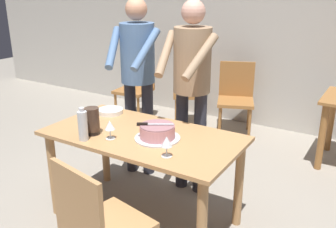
{
  "coord_description": "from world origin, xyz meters",
  "views": [
    {
      "loc": [
        1.54,
        -2.15,
        1.84
      ],
      "look_at": [
        0.15,
        0.13,
        0.9
      ],
      "focal_mm": 39.89,
      "sensor_mm": 36.0,
      "label": 1
    }
  ],
  "objects": [
    {
      "name": "wine_glass_far",
      "position": [
        -0.15,
        -0.2,
        0.85
      ],
      "size": [
        0.08,
        0.08,
        0.14
      ],
      "color": "silver",
      "rests_on": "main_dining_table"
    },
    {
      "name": "background_chair_0",
      "position": [
        -0.09,
        2.17,
        0.49
      ],
      "size": [
        0.57,
        0.57,
        0.9
      ],
      "color": "#9E6633",
      "rests_on": "ground_plane"
    },
    {
      "name": "cake_on_platter",
      "position": [
        0.15,
        -0.02,
        0.8
      ],
      "size": [
        0.34,
        0.34,
        0.11
      ],
      "color": "silver",
      "rests_on": "main_dining_table"
    },
    {
      "name": "chair_near_side",
      "position": [
        0.21,
        -0.77,
        0.49
      ],
      "size": [
        0.52,
        0.52,
        0.9
      ],
      "color": "tan",
      "rests_on": "ground_plane"
    },
    {
      "name": "main_dining_table",
      "position": [
        0.0,
        0.0,
        0.63
      ],
      "size": [
        1.51,
        0.8,
        0.75
      ],
      "color": "tan",
      "rests_on": "ground_plane"
    },
    {
      "name": "ground_plane",
      "position": [
        0.0,
        0.0,
        0.0
      ],
      "size": [
        14.0,
        14.0,
        0.0
      ],
      "primitive_type": "plane",
      "color": "gray"
    },
    {
      "name": "back_wall",
      "position": [
        0.0,
        2.63,
        1.35
      ],
      "size": [
        10.0,
        0.12,
        2.7
      ],
      "primitive_type": "cube",
      "color": "#BCB7AD",
      "rests_on": "ground_plane"
    },
    {
      "name": "water_bottle",
      "position": [
        -0.3,
        -0.32,
        0.86
      ],
      "size": [
        0.07,
        0.07,
        0.25
      ],
      "color": "silver",
      "rests_on": "main_dining_table"
    },
    {
      "name": "hurricane_lamp",
      "position": [
        -0.32,
        -0.2,
        0.86
      ],
      "size": [
        0.11,
        0.11,
        0.21
      ],
      "color": "black",
      "rests_on": "main_dining_table"
    },
    {
      "name": "cake_knife",
      "position": [
        0.09,
        -0.06,
        0.87
      ],
      "size": [
        0.24,
        0.16,
        0.02
      ],
      "color": "silver",
      "rests_on": "cake_on_platter"
    },
    {
      "name": "background_chair_1",
      "position": [
        -0.69,
        2.06,
        0.49
      ],
      "size": [
        0.6,
        0.6,
        0.9
      ],
      "color": "#9E6633",
      "rests_on": "ground_plane"
    },
    {
      "name": "person_standing_beside",
      "position": [
        -0.5,
        0.64,
        1.08
      ],
      "size": [
        0.46,
        0.58,
        1.72
      ],
      "color": "#2D2D38",
      "rests_on": "ground_plane"
    },
    {
      "name": "background_chair_2",
      "position": [
        -1.47,
        1.93,
        0.49
      ],
      "size": [
        0.48,
        0.48,
        0.9
      ],
      "color": "#9E6633",
      "rests_on": "ground_plane"
    },
    {
      "name": "plate_stack",
      "position": [
        -0.52,
        0.24,
        0.77
      ],
      "size": [
        0.22,
        0.22,
        0.04
      ],
      "color": "white",
      "rests_on": "main_dining_table"
    },
    {
      "name": "person_cutting_cake",
      "position": [
        0.09,
        0.61,
        1.08
      ],
      "size": [
        0.47,
        0.56,
        1.72
      ],
      "color": "#2D2D38",
      "rests_on": "ground_plane"
    },
    {
      "name": "wine_glass_near",
      "position": [
        0.36,
        -0.24,
        0.85
      ],
      "size": [
        0.08,
        0.08,
        0.14
      ],
      "color": "silver",
      "rests_on": "main_dining_table"
    }
  ]
}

